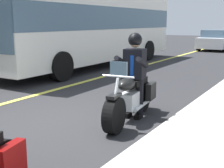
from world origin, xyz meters
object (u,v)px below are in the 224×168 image
Objects in this scene: car_dark at (217,40)px; bus_near at (93,24)px; rider_main at (135,68)px; motorcycle_main at (131,98)px.

bus_near is at bearing -14.02° from car_dark.
car_dark is at bearing -172.34° from rider_main.
motorcycle_main is 0.61m from rider_main.
bus_near is 11.64m from car_dark.
bus_near is at bearing -138.84° from rider_main.
motorcycle_main is 8.04m from bus_near.
motorcycle_main is 0.48× the size of car_dark.
motorcycle_main is 1.27× the size of rider_main.
bus_near is at bearing -139.58° from motorcycle_main.
rider_main is 7.79m from bus_near.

